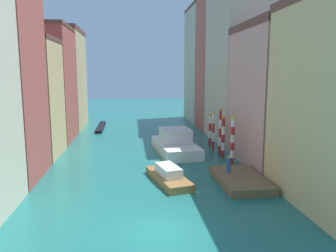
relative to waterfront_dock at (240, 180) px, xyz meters
name	(u,v)px	position (x,y,z in m)	size (l,w,h in m)	color
ground_plane	(144,144)	(-7.39, 16.79, -0.32)	(154.00, 154.00, 0.00)	#1E6B66
building_left_2	(27,98)	(-20.21, 11.84, 6.15)	(6.71, 7.81, 12.93)	#DBB77A
building_left_3	(46,84)	(-20.21, 20.68, 7.37)	(6.71, 9.48, 15.36)	#B25147
building_left_4	(62,79)	(-20.21, 31.52, 7.84)	(6.71, 11.80, 16.30)	#DBB77A
building_right_1	(275,94)	(5.44, 6.18, 6.72)	(6.71, 11.02, 14.06)	tan
building_right_2	(239,65)	(5.44, 17.67, 9.91)	(6.71, 12.15, 20.44)	#BCB299
building_right_3	(220,63)	(5.44, 27.43, 10.45)	(6.71, 7.27, 21.52)	#B25147
building_right_4	(206,65)	(5.44, 37.06, 10.35)	(6.71, 11.79, 21.33)	#BCB299
waterfront_dock	(240,180)	(0.00, 0.00, 0.00)	(3.70, 6.78, 0.65)	brown
person_on_dock	(229,164)	(-0.66, 1.28, 0.99)	(0.36, 0.36, 1.45)	#234C93
mooring_pole_0	(232,140)	(0.93, 5.39, 2.25)	(0.39, 0.39, 5.03)	red
mooring_pole_1	(223,136)	(0.86, 8.41, 2.06)	(0.38, 0.38, 4.66)	red
mooring_pole_2	(220,131)	(0.94, 9.99, 2.36)	(0.32, 0.32, 5.28)	red
mooring_pole_3	(213,131)	(0.69, 12.11, 2.01)	(0.30, 0.30, 4.58)	red
mooring_pole_4	(210,129)	(0.96, 14.79, 1.78)	(0.37, 0.37, 4.10)	red
vaporetto_white	(175,144)	(-3.91, 11.57, 0.70)	(4.95, 9.79, 2.83)	white
gondola_black	(101,127)	(-14.01, 29.97, -0.11)	(1.12, 10.48, 0.43)	black
motorboat_0	(168,176)	(-5.93, 1.13, 0.20)	(3.58, 6.72, 1.41)	olive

